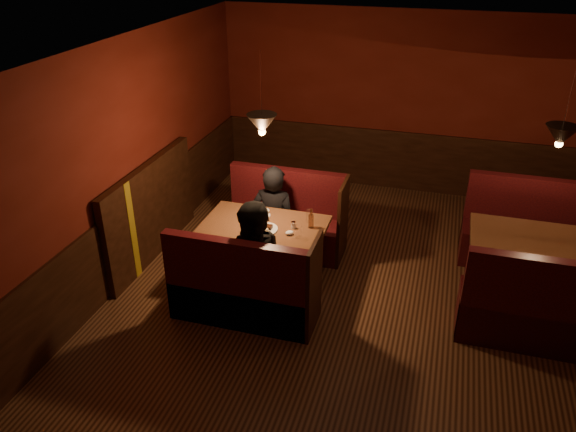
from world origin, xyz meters
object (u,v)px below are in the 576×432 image
(main_table, at_px, (266,237))
(diner_a, at_px, (274,201))
(diner_b, at_px, (258,248))
(second_bench_near, at_px, (539,316))
(second_bench_far, at_px, (526,237))
(second_table, at_px, (533,254))
(main_bench_far, at_px, (287,225))
(main_bench_near, at_px, (244,294))

(main_table, bearing_deg, diner_a, 97.61)
(diner_a, bearing_deg, main_table, 97.47)
(main_table, relative_size, diner_b, 0.85)
(diner_a, distance_m, diner_b, 1.28)
(second_bench_near, xyz_separation_m, diner_a, (-3.21, 0.93, 0.47))
(diner_b, bearing_deg, second_bench_far, 19.03)
(main_table, distance_m, diner_a, 0.62)
(second_table, xyz_separation_m, diner_b, (-2.95, -1.19, 0.27))
(second_bench_far, height_order, second_bench_near, same)
(main_bench_far, bearing_deg, second_table, -6.09)
(second_bench_far, xyz_separation_m, diner_b, (-2.98, -2.06, 0.51))
(main_bench_near, xyz_separation_m, diner_b, (0.13, 0.16, 0.52))
(main_bench_far, height_order, second_table, main_bench_far)
(main_table, bearing_deg, main_bench_far, 88.79)
(main_bench_near, bearing_deg, diner_b, 52.10)
(main_bench_far, relative_size, diner_b, 0.93)
(main_table, height_order, diner_a, diner_a)
(main_bench_far, bearing_deg, second_bench_near, -20.99)
(main_table, distance_m, main_bench_near, 0.88)
(second_table, xyz_separation_m, second_bench_far, (0.03, 0.87, -0.24))
(main_table, height_order, second_bench_far, second_bench_far)
(diner_b, bearing_deg, second_bench_near, -9.29)
(main_table, relative_size, diner_a, 0.89)
(main_bench_far, height_order, main_bench_near, same)
(second_table, relative_size, diner_b, 0.83)
(second_table, bearing_deg, main_bench_far, 173.91)
(main_bench_near, height_order, second_bench_near, second_bench_near)
(diner_b, bearing_deg, main_bench_near, -143.48)
(main_bench_far, xyz_separation_m, second_bench_far, (3.11, 0.54, 0.01))
(main_bench_far, height_order, diner_b, diner_b)
(main_bench_far, bearing_deg, diner_b, -85.24)
(main_table, xyz_separation_m, second_table, (3.10, 0.51, -0.01))
(main_table, xyz_separation_m, main_bench_near, (0.02, -0.84, -0.26))
(main_bench_far, xyz_separation_m, diner_a, (-0.09, -0.27, 0.48))
(main_bench_near, distance_m, second_table, 3.37)
(second_table, height_order, diner_a, diner_a)
(second_bench_far, relative_size, diner_b, 0.91)
(main_table, distance_m, diner_b, 0.74)
(second_table, bearing_deg, main_table, -170.58)
(main_bench_far, height_order, second_bench_near, second_bench_near)
(second_table, height_order, second_bench_far, second_bench_far)
(main_table, distance_m, second_bench_near, 3.16)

